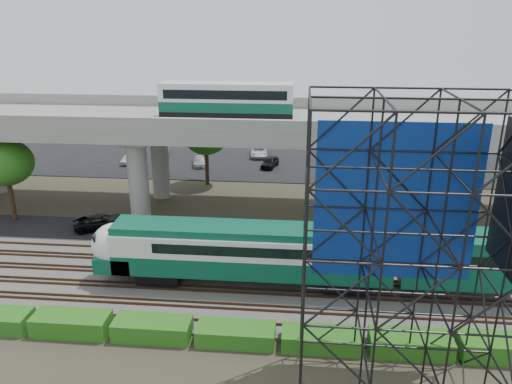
# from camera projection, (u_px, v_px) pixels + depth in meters

# --- Properties ---
(ground) EXTENTS (140.00, 140.00, 0.00)m
(ground) POSITION_uv_depth(u_px,v_px,m) (230.00, 301.00, 33.50)
(ground) COLOR #474233
(ground) RESTS_ON ground
(ballast_bed) EXTENTS (90.00, 12.00, 0.20)m
(ballast_bed) POSITION_uv_depth(u_px,v_px,m) (234.00, 285.00, 35.34)
(ballast_bed) COLOR slate
(ballast_bed) RESTS_ON ground
(service_road) EXTENTS (90.00, 5.00, 0.08)m
(service_road) POSITION_uv_depth(u_px,v_px,m) (247.00, 236.00, 43.33)
(service_road) COLOR black
(service_road) RESTS_ON ground
(parking_lot) EXTENTS (90.00, 18.00, 0.08)m
(parking_lot) POSITION_uv_depth(u_px,v_px,m) (267.00, 161.00, 65.35)
(parking_lot) COLOR black
(parking_lot) RESTS_ON ground
(harbor_water) EXTENTS (140.00, 40.00, 0.03)m
(harbor_water) POSITION_uv_depth(u_px,v_px,m) (276.00, 125.00, 85.97)
(harbor_water) COLOR #415F6B
(harbor_water) RESTS_ON ground
(rail_tracks) EXTENTS (90.00, 9.52, 0.16)m
(rail_tracks) POSITION_uv_depth(u_px,v_px,m) (234.00, 283.00, 35.28)
(rail_tracks) COLOR #472D1E
(rail_tracks) RESTS_ON ballast_bed
(commuter_train) EXTENTS (29.30, 3.06, 4.30)m
(commuter_train) POSITION_uv_depth(u_px,v_px,m) (282.00, 252.00, 34.11)
(commuter_train) COLOR black
(commuter_train) RESTS_ON rail_tracks
(overpass) EXTENTS (80.00, 12.00, 12.40)m
(overpass) POSITION_uv_depth(u_px,v_px,m) (251.00, 129.00, 45.73)
(overpass) COLOR #9E9B93
(overpass) RESTS_ON ground
(scaffold_tower) EXTENTS (9.36, 6.36, 15.00)m
(scaffold_tower) POSITION_uv_depth(u_px,v_px,m) (404.00, 264.00, 22.68)
(scaffold_tower) COLOR black
(scaffold_tower) RESTS_ON ground
(hedge_strip) EXTENTS (34.60, 1.80, 1.20)m
(hedge_strip) POSITION_uv_depth(u_px,v_px,m) (236.00, 334.00, 29.19)
(hedge_strip) COLOR #226116
(hedge_strip) RESTS_ON ground
(trees) EXTENTS (40.94, 16.94, 7.69)m
(trees) POSITION_uv_depth(u_px,v_px,m) (204.00, 155.00, 47.18)
(trees) COLOR #382314
(trees) RESTS_ON ground
(suv) EXTENTS (5.07, 3.85, 1.28)m
(suv) POSITION_uv_depth(u_px,v_px,m) (100.00, 222.00, 44.50)
(suv) COLOR black
(suv) RESTS_ON service_road
(parked_cars) EXTENTS (38.71, 9.60, 1.32)m
(parked_cars) POSITION_uv_depth(u_px,v_px,m) (282.00, 157.00, 64.80)
(parked_cars) COLOR silver
(parked_cars) RESTS_ON parking_lot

